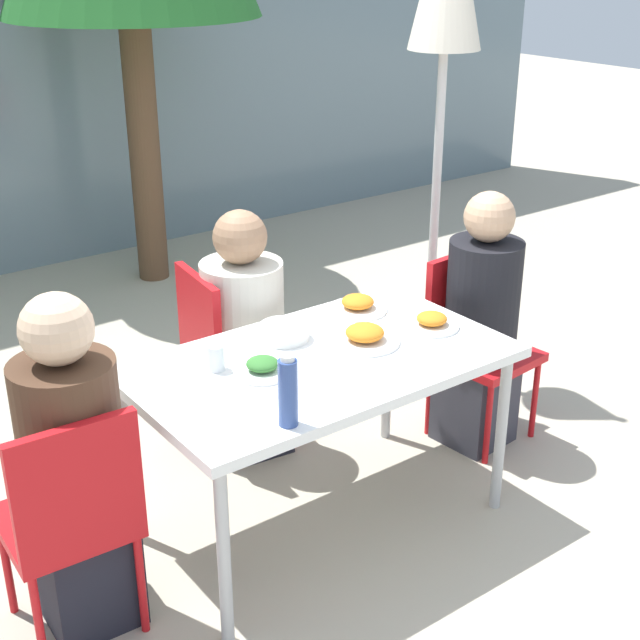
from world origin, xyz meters
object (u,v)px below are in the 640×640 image
at_px(chair_left, 71,512).
at_px(chair_right, 473,333).
at_px(person_left, 75,475).
at_px(chair_far, 222,348).
at_px(bottle, 288,392).
at_px(drinking_cup, 216,358).
at_px(person_far, 244,342).
at_px(closed_umbrella, 446,1).
at_px(person_right, 481,328).
at_px(salad_bowl, 284,332).

relative_size(chair_left, chair_right, 1.00).
xyz_separation_m(person_left, chair_far, (0.94, 0.67, -0.08)).
xyz_separation_m(chair_far, bottle, (-0.37, -1.04, 0.35)).
height_order(chair_left, chair_far, same).
bearing_deg(person_left, chair_left, -121.84).
distance_m(chair_left, chair_right, 2.00).
xyz_separation_m(person_left, drinking_cup, (0.59, 0.10, 0.20)).
height_order(person_far, closed_umbrella, closed_umbrella).
relative_size(person_left, drinking_cup, 12.54).
height_order(person_right, person_far, person_right).
height_order(chair_left, drinking_cup, chair_left).
distance_m(person_left, salad_bowl, 0.96).
bearing_deg(chair_right, person_left, -1.36).
height_order(chair_left, chair_right, same).
bearing_deg(chair_far, chair_left, -46.61).
relative_size(person_right, person_far, 1.05).
distance_m(chair_right, person_far, 1.03).
height_order(chair_far, person_far, person_far).
height_order(chair_right, salad_bowl, chair_right).
relative_size(chair_left, person_right, 0.72).
height_order(closed_umbrella, bottle, closed_umbrella).
xyz_separation_m(person_left, salad_bowl, (0.93, 0.17, 0.19)).
distance_m(chair_left, salad_bowl, 1.05).
distance_m(person_left, chair_far, 1.16).
xyz_separation_m(chair_left, person_far, (1.07, 0.69, 0.03)).
bearing_deg(chair_far, closed_umbrella, 97.44).
relative_size(closed_umbrella, salad_bowl, 12.61).
relative_size(person_left, salad_bowl, 6.20).
relative_size(chair_left, drinking_cup, 8.94).
bearing_deg(person_far, chair_left, -50.73).
bearing_deg(person_left, salad_bowl, 12.82).
height_order(chair_right, bottle, bottle).
relative_size(person_left, person_far, 1.07).
bearing_deg(bottle, chair_far, 70.56).
height_order(chair_far, bottle, bottle).
bearing_deg(bottle, person_right, 17.56).
xyz_separation_m(bottle, salad_bowl, (0.35, 0.54, -0.09)).
bearing_deg(person_right, person_left, -3.84).
distance_m(person_right, chair_far, 1.14).
bearing_deg(chair_right, drinking_cup, -3.98).
bearing_deg(person_right, person_far, -38.32).
relative_size(person_right, bottle, 4.83).
bearing_deg(person_far, person_left, -52.50).
height_order(person_left, drinking_cup, person_left).
distance_m(chair_right, person_right, 0.12).
xyz_separation_m(chair_left, salad_bowl, (0.98, 0.25, 0.26)).
height_order(chair_left, closed_umbrella, closed_umbrella).
bearing_deg(chair_far, chair_right, 67.68).
bearing_deg(closed_umbrella, person_far, -176.07).
distance_m(chair_left, person_right, 1.95).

